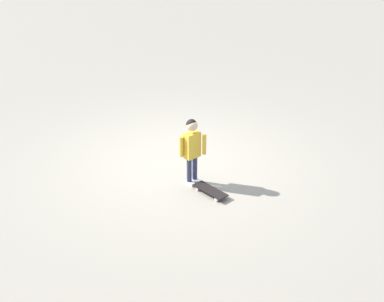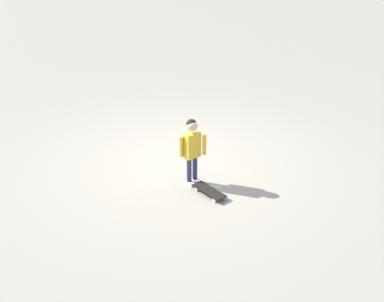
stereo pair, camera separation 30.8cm
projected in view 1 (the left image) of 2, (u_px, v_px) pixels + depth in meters
ground_plane at (178, 162)px, 8.15m from camera, size 50.00×50.00×0.00m
child_person at (192, 145)px, 7.24m from camera, size 0.29×0.32×1.06m
skateboard at (210, 191)px, 7.23m from camera, size 0.60×0.29×0.07m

